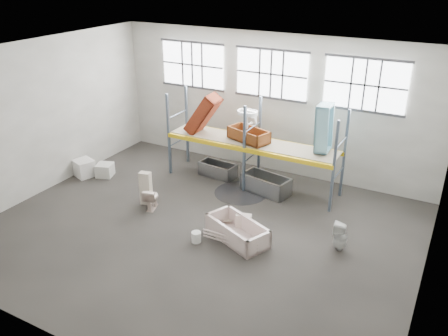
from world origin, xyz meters
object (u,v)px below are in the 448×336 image
Objects in this scene: rust_tub_flat at (249,135)px; carton_near at (84,168)px; steel_tub_left at (218,169)px; blue_tub_upright at (324,128)px; cistern_tall at (146,188)px; bucket at (196,237)px; toilet_white at (340,237)px; toilet_beige at (151,198)px; steel_tub_right at (266,184)px; bathtub_beige at (237,231)px.

carton_near is at bearing -157.76° from rust_tub_flat.
steel_tub_left is 4.29m from blue_tub_upright.
rust_tub_flat reaches higher than cistern_tall.
cistern_tall reaches higher than bucket.
toilet_white is 1.16× the size of carton_near.
cistern_tall is at bearing -45.58° from toilet_beige.
rust_tub_flat reaches higher than carton_near.
rust_tub_flat is 2.55m from blue_tub_upright.
cistern_tall is at bearing -139.88° from steel_tub_right.
carton_near is at bearing -97.17° from toilet_white.
steel_tub_left is (0.66, 3.10, -0.11)m from toilet_beige.
cistern_tall is 3.52× the size of bucket.
steel_tub_left is (-5.20, 2.55, -0.17)m from toilet_white.
rust_tub_flat is 4.63× the size of bucket.
toilet_beige is 0.86× the size of toilet_white.
cistern_tall is 0.68× the size of steel_tub_right.
toilet_white is at bearing -1.48° from carton_near.
blue_tub_upright is (4.37, 3.31, 2.04)m from toilet_beige.
toilet_beige reaches higher than bathtub_beige.
steel_tub_right is 5.18× the size of bucket.
rust_tub_flat is (1.90, 3.05, 1.47)m from toilet_beige.
bathtub_beige is at bearing -77.93° from toilet_white.
carton_near is (-5.86, 1.77, 0.15)m from bucket.
toilet_white is at bearing 167.53° from toilet_beige.
bucket is 6.13m from carton_near.
cistern_tall is (-3.52, 0.48, 0.28)m from bathtub_beige.
bathtub_beige is 1.15× the size of steel_tub_right.
toilet_white reaches higher than carton_near.
bathtub_beige is 1.17m from bucket.
toilet_white is 0.57× the size of rust_tub_flat.
cistern_tall reaches higher than carton_near.
steel_tub_left is 2.00m from rust_tub_flat.
steel_tub_right is 1.07× the size of blue_tub_upright.
bucket is at bearing -72.82° from toilet_white.
carton_near is (-7.99, -2.52, -2.09)m from blue_tub_upright.
blue_tub_upright is (3.71, 0.21, 2.15)m from steel_tub_left.
bucket is (-2.12, -4.29, -2.24)m from blue_tub_upright.
steel_tub_right is (2.06, -0.36, 0.05)m from steel_tub_left.
carton_near reaches higher than steel_tub_left.
toilet_white is 9.48m from carton_near.
bathtub_beige is 2.64× the size of toilet_beige.
bathtub_beige is at bearing -68.84° from rust_tub_flat.
toilet_white is 3.83m from steel_tub_right.
steel_tub_right is (3.05, 2.57, -0.25)m from cistern_tall.
bucket is (2.57, -1.15, -0.39)m from cistern_tall.
blue_tub_upright is at bearing 3.26° from steel_tub_left.
rust_tub_flat is at bearing 22.24° from carton_near.
carton_near reaches higher than steel_tub_right.
rust_tub_flat is 4.37m from bucket.
cistern_tall is 3.11m from steel_tub_left.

